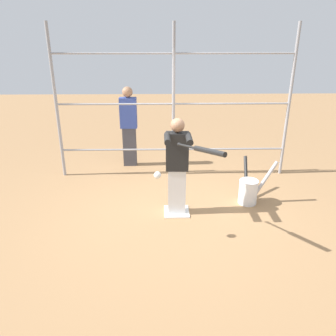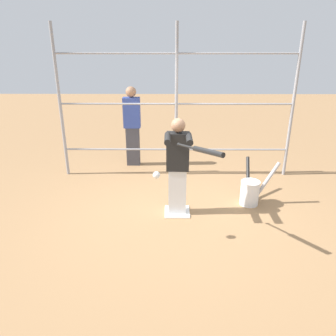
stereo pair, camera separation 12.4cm
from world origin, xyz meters
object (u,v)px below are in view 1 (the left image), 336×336
(batter, at_px, (177,164))
(baseball_bat_swinging, at_px, (205,150))
(bystander_behind_fence, at_px, (129,126))
(bat_bucket, at_px, (249,190))
(softball_in_flight, at_px, (157,175))

(batter, height_order, baseball_bat_swinging, batter)
(baseball_bat_swinging, height_order, bystander_behind_fence, bystander_behind_fence)
(baseball_bat_swinging, bearing_deg, bat_bucket, -128.28)
(baseball_bat_swinging, relative_size, bat_bucket, 1.05)
(batter, height_order, bat_bucket, batter)
(batter, bearing_deg, softball_in_flight, 68.63)
(baseball_bat_swinging, height_order, softball_in_flight, baseball_bat_swinging)
(batter, distance_m, bystander_behind_fence, 2.36)
(bystander_behind_fence, bearing_deg, baseball_bat_swinging, 111.98)
(softball_in_flight, bearing_deg, bat_bucket, -144.86)
(bystander_behind_fence, bearing_deg, batter, 113.09)
(softball_in_flight, bearing_deg, bystander_behind_fence, -77.76)
(bystander_behind_fence, bearing_deg, softball_in_flight, 102.24)
(softball_in_flight, xyz_separation_m, bystander_behind_fence, (0.63, -2.92, -0.09))
(bat_bucket, bearing_deg, baseball_bat_swinging, 51.72)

